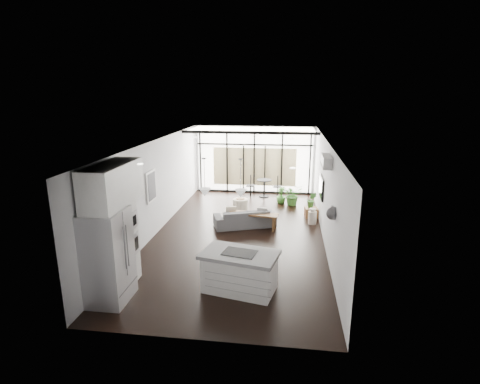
% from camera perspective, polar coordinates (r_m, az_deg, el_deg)
% --- Properties ---
extents(floor, '(5.00, 10.00, 0.00)m').
position_cam_1_polar(floor, '(11.37, -0.20, -6.49)').
color(floor, black).
rests_on(floor, ground).
extents(ceiling, '(5.00, 10.00, 0.00)m').
position_cam_1_polar(ceiling, '(10.66, -0.21, 7.65)').
color(ceiling, silver).
rests_on(ceiling, ground).
extents(wall_left, '(0.02, 10.00, 2.80)m').
position_cam_1_polar(wall_left, '(11.52, -12.62, 0.75)').
color(wall_left, silver).
rests_on(wall_left, ground).
extents(wall_right, '(0.02, 10.00, 2.80)m').
position_cam_1_polar(wall_right, '(10.89, 12.94, -0.09)').
color(wall_right, silver).
rests_on(wall_right, ground).
extents(wall_back, '(5.00, 0.02, 2.80)m').
position_cam_1_polar(wall_back, '(15.79, 2.22, 4.96)').
color(wall_back, silver).
rests_on(wall_back, ground).
extents(wall_front, '(5.00, 0.02, 2.80)m').
position_cam_1_polar(wall_front, '(6.30, -6.38, -11.25)').
color(wall_front, silver).
rests_on(wall_front, ground).
extents(glazing, '(5.00, 0.20, 2.80)m').
position_cam_1_polar(glazing, '(15.67, 2.18, 4.88)').
color(glazing, black).
rests_on(glazing, ground).
extents(skylight, '(4.70, 1.90, 0.06)m').
position_cam_1_polar(skylight, '(14.61, 1.91, 9.56)').
color(skylight, silver).
rests_on(skylight, ceiling).
extents(neighbour_building, '(3.50, 0.02, 1.60)m').
position_cam_1_polar(neighbour_building, '(15.79, 2.19, 3.85)').
color(neighbour_building, beige).
rests_on(neighbour_building, ground).
extents(island, '(1.77, 1.27, 0.87)m').
position_cam_1_polar(island, '(8.22, -0.05, -12.03)').
color(island, white).
rests_on(island, floor).
extents(cooktop, '(0.78, 0.60, 0.01)m').
position_cam_1_polar(cooktop, '(8.03, -0.05, -9.22)').
color(cooktop, black).
rests_on(cooktop, island).
extents(fridge, '(0.75, 0.94, 1.93)m').
position_cam_1_polar(fridge, '(8.09, -19.46, -9.27)').
color(fridge, '#AAA9AE').
rests_on(fridge, floor).
extents(appliance_column, '(0.55, 0.58, 2.13)m').
position_cam_1_polar(appliance_column, '(8.74, -17.58, -6.56)').
color(appliance_column, white).
rests_on(appliance_column, floor).
extents(upper_cabinets, '(0.62, 1.75, 0.86)m').
position_cam_1_polar(upper_cabinets, '(8.03, -18.86, 1.06)').
color(upper_cabinets, white).
rests_on(upper_cabinets, wall_left).
extents(pendant_left, '(0.26, 0.26, 0.18)m').
position_cam_1_polar(pendant_left, '(8.32, -5.37, -0.06)').
color(pendant_left, silver).
rests_on(pendant_left, ceiling).
extents(pendant_right, '(0.26, 0.26, 0.18)m').
position_cam_1_polar(pendant_right, '(8.18, 0.10, -0.25)').
color(pendant_right, silver).
rests_on(pendant_right, ceiling).
extents(sofa, '(2.01, 1.19, 0.76)m').
position_cam_1_polar(sofa, '(11.93, 0.72, -3.50)').
color(sofa, '#515154').
rests_on(sofa, floor).
extents(console_bench, '(1.59, 0.60, 0.50)m').
position_cam_1_polar(console_bench, '(11.78, 2.04, -4.41)').
color(console_bench, brown).
rests_on(console_bench, floor).
extents(pouf, '(0.63, 0.63, 0.44)m').
position_cam_1_polar(pouf, '(13.50, 0.06, -1.96)').
color(pouf, beige).
rests_on(pouf, floor).
extents(crate, '(0.47, 0.47, 0.32)m').
position_cam_1_polar(crate, '(13.09, 10.78, -3.06)').
color(crate, brown).
rests_on(crate, floor).
extents(plant_tall, '(1.00, 1.03, 0.62)m').
position_cam_1_polar(plant_tall, '(14.29, 8.02, -0.76)').
color(plant_tall, '#366F27').
rests_on(plant_tall, floor).
extents(plant_med, '(0.65, 0.75, 0.37)m').
position_cam_1_polar(plant_med, '(14.46, 6.27, -1.04)').
color(plant_med, '#366F27').
rests_on(plant_med, floor).
extents(plant_crate, '(0.39, 0.61, 0.25)m').
position_cam_1_polar(plant_crate, '(13.01, 10.84, -1.86)').
color(plant_crate, '#366F27').
rests_on(plant_crate, crate).
extents(milk_can, '(0.29, 0.29, 0.52)m').
position_cam_1_polar(milk_can, '(12.39, 10.97, -3.63)').
color(milk_can, beige).
rests_on(milk_can, floor).
extents(bistro_set, '(1.68, 0.68, 0.80)m').
position_cam_1_polar(bistro_set, '(15.26, 3.68, 0.74)').
color(bistro_set, black).
rests_on(bistro_set, floor).
extents(tv, '(0.05, 1.10, 0.65)m').
position_cam_1_polar(tv, '(11.88, 12.30, 0.71)').
color(tv, black).
rests_on(tv, wall_right).
extents(ac_unit, '(0.22, 0.90, 0.30)m').
position_cam_1_polar(ac_unit, '(9.88, 13.02, 4.60)').
color(ac_unit, silver).
rests_on(ac_unit, wall_right).
extents(framed_art, '(0.04, 0.70, 0.90)m').
position_cam_1_polar(framed_art, '(11.02, -13.39, 0.86)').
color(framed_art, black).
rests_on(framed_art, wall_left).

